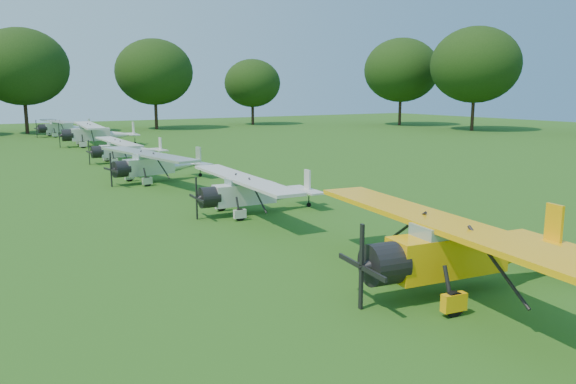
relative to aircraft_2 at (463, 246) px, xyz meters
name	(u,v)px	position (x,y,z in m)	size (l,w,h in m)	color
ground	(256,221)	(-0.94, 10.19, -1.28)	(160.00, 160.00, 0.00)	#245615
tree_belt	(326,27)	(2.63, 10.35, 6.75)	(137.36, 130.27, 14.52)	#301D12
aircraft_2	(463,246)	(0.00, 0.00, 0.00)	(7.03, 11.17, 2.19)	#FFB20A
aircraft_3	(253,190)	(-0.27, 11.63, -0.22)	(5.77, 9.19, 1.81)	silver
aircraft_4	(156,163)	(-1.18, 22.31, -0.15)	(6.20, 9.82, 1.93)	white
aircraft_5	(125,148)	(-0.31, 32.32, -0.23)	(5.72, 9.08, 1.80)	silver
aircraft_6	(96,132)	(0.71, 46.07, 0.07)	(7.37, 11.74, 2.31)	silver
aircraft_7	(63,126)	(0.00, 59.96, -0.10)	(6.45, 10.26, 2.01)	white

